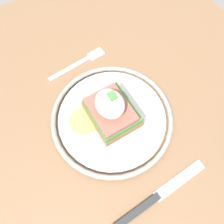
{
  "coord_description": "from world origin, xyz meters",
  "views": [
    {
      "loc": [
        0.13,
        -0.03,
        1.16
      ],
      "look_at": [
        -0.01,
        0.05,
        0.79
      ],
      "focal_mm": 35.0,
      "sensor_mm": 36.0,
      "label": 1
    }
  ],
  "objects_px": {
    "sandwich": "(111,111)",
    "fork": "(80,63)",
    "plate": "(112,118)",
    "knife": "(154,199)"
  },
  "relations": [
    {
      "from": "plate",
      "to": "sandwich",
      "type": "xyz_separation_m",
      "value": [
        0.0,
        -0.0,
        0.04
      ]
    },
    {
      "from": "sandwich",
      "to": "fork",
      "type": "xyz_separation_m",
      "value": [
        -0.16,
        0.01,
        -0.04
      ]
    },
    {
      "from": "sandwich",
      "to": "fork",
      "type": "height_order",
      "value": "sandwich"
    },
    {
      "from": "plate",
      "to": "knife",
      "type": "xyz_separation_m",
      "value": [
        0.17,
        -0.01,
        -0.01
      ]
    },
    {
      "from": "sandwich",
      "to": "knife",
      "type": "height_order",
      "value": "sandwich"
    },
    {
      "from": "sandwich",
      "to": "fork",
      "type": "distance_m",
      "value": 0.16
    },
    {
      "from": "plate",
      "to": "knife",
      "type": "bearing_deg",
      "value": -5.08
    },
    {
      "from": "knife",
      "to": "plate",
      "type": "bearing_deg",
      "value": 174.92
    },
    {
      "from": "plate",
      "to": "sandwich",
      "type": "height_order",
      "value": "sandwich"
    },
    {
      "from": "sandwich",
      "to": "knife",
      "type": "relative_size",
      "value": 0.63
    }
  ]
}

